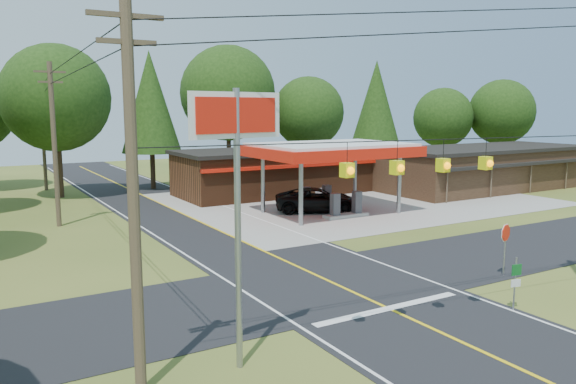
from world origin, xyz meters
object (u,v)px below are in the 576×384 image
gas_canopy (331,152)px  big_stop_sign (237,160)px  sedan_car (305,187)px  suv_car (318,200)px  octagonal_stop_sign (505,237)px

gas_canopy → big_stop_sign: bearing=-131.1°
big_stop_sign → sedan_car: bearing=54.3°
big_stop_sign → suv_car: bearing=51.1°
big_stop_sign → octagonal_stop_sign: size_ratio=3.33×
gas_canopy → sedan_car: size_ratio=2.82×
suv_car → octagonal_stop_sign: octagonal_stop_sign is taller
sedan_car → big_stop_sign: big_stop_sign is taller
gas_canopy → big_stop_sign: 23.94m
suv_car → gas_canopy: bearing=-120.6°
suv_car → octagonal_stop_sign: 16.94m
gas_canopy → suv_car: 3.57m
sedan_car → big_stop_sign: size_ratio=0.48×
gas_canopy → suv_car: gas_canopy is taller
gas_canopy → suv_car: (-0.50, 0.83, -3.43)m
suv_car → big_stop_sign: (-15.19, -18.85, 5.06)m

